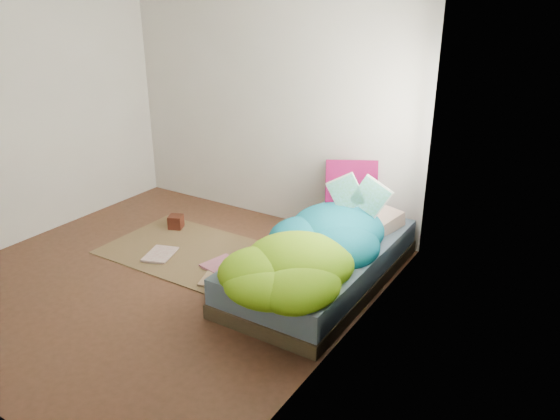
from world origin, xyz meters
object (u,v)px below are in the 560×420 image
(open_book, at_px, (359,184))
(floor_book_a, at_px, (148,253))
(wooden_box, at_px, (176,222))
(bed, at_px, (321,264))
(pillow_magenta, at_px, (351,186))
(floor_book_b, at_px, (212,260))

(open_book, xyz_separation_m, floor_book_a, (-1.79, -0.82, -0.80))
(wooden_box, bearing_deg, bed, -5.31)
(open_book, bearing_deg, pillow_magenta, 111.51)
(wooden_box, height_order, floor_book_a, wooden_box)
(bed, height_order, floor_book_b, bed)
(open_book, bearing_deg, floor_book_b, -161.83)
(bed, distance_m, wooden_box, 1.86)
(bed, height_order, pillow_magenta, pillow_magenta)
(pillow_magenta, relative_size, floor_book_a, 1.48)
(bed, bearing_deg, pillow_magenta, 100.54)
(floor_book_b, bearing_deg, wooden_box, 166.33)
(open_book, relative_size, floor_book_b, 1.44)
(open_book, xyz_separation_m, wooden_box, (-1.99, -0.20, -0.74))
(pillow_magenta, height_order, floor_book_b, pillow_magenta)
(pillow_magenta, height_order, wooden_box, pillow_magenta)
(floor_book_a, bearing_deg, floor_book_b, 0.81)
(floor_book_b, bearing_deg, pillow_magenta, 65.07)
(pillow_magenta, xyz_separation_m, open_book, (0.31, -0.53, 0.23))
(wooden_box, bearing_deg, pillow_magenta, 23.52)
(bed, relative_size, wooden_box, 14.26)
(pillow_magenta, height_order, open_book, open_book)
(floor_book_a, bearing_deg, pillow_magenta, 23.75)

